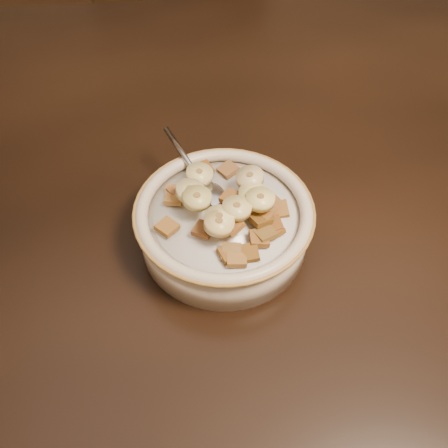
{
  "coord_description": "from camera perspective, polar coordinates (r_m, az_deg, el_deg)",
  "views": [
    {
      "loc": [
        -0.16,
        -0.51,
        1.21
      ],
      "look_at": [
        -0.13,
        -0.15,
        0.78
      ],
      "focal_mm": 40.0,
      "sensor_mm": 36.0,
      "label": 1
    }
  ],
  "objects": [
    {
      "name": "cereal_square_18",
      "position": [
        0.52,
        0.93,
        -0.26
      ],
      "size": [
        0.03,
        0.03,
        0.01
      ],
      "primitive_type": "cube",
      "rotation": [
        -0.25,
        -0.14,
        0.68
      ],
      "color": "brown",
      "rests_on": "milk"
    },
    {
      "name": "banana_slice_4",
      "position": [
        0.53,
        -3.09,
        2.96
      ],
      "size": [
        0.04,
        0.04,
        0.01
      ],
      "primitive_type": "cylinder",
      "rotation": [
        0.03,
        0.06,
        0.45
      ],
      "color": "#D5C967",
      "rests_on": "milk"
    },
    {
      "name": "banana_slice_8",
      "position": [
        0.53,
        4.18,
        2.83
      ],
      "size": [
        0.04,
        0.04,
        0.01
      ],
      "primitive_type": "cylinder",
      "rotation": [
        0.06,
        0.01,
        2.57
      ],
      "color": "#F6E975",
      "rests_on": "milk"
    },
    {
      "name": "cereal_square_5",
      "position": [
        0.52,
        -2.33,
        -0.62
      ],
      "size": [
        0.03,
        0.03,
        0.01
      ],
      "primitive_type": "cube",
      "rotation": [
        0.03,
        0.1,
        2.62
      ],
      "color": "brown",
      "rests_on": "milk"
    },
    {
      "name": "banana_slice_2",
      "position": [
        0.5,
        -0.56,
        0.04
      ],
      "size": [
        0.04,
        0.04,
        0.01
      ],
      "primitive_type": "cylinder",
      "rotation": [
        0.12,
        -0.01,
        1.93
      ],
      "color": "#DFC573",
      "rests_on": "milk"
    },
    {
      "name": "cereal_square_4",
      "position": [
        0.54,
        0.84,
        3.06
      ],
      "size": [
        0.03,
        0.03,
        0.01
      ],
      "primitive_type": "cube",
      "rotation": [
        0.04,
        0.14,
        2.47
      ],
      "color": "brown",
      "rests_on": "milk"
    },
    {
      "name": "banana_slice_7",
      "position": [
        0.51,
        -0.56,
        0.62
      ],
      "size": [
        0.04,
        0.04,
        0.01
      ],
      "primitive_type": "cylinder",
      "rotation": [
        -0.03,
        -0.0,
        1.92
      ],
      "color": "#DBD070",
      "rests_on": "milk"
    },
    {
      "name": "table",
      "position": [
        0.72,
        9.41,
        7.3
      ],
      "size": [
        1.41,
        0.92,
        0.04
      ],
      "primitive_type": "cube",
      "rotation": [
        0.0,
        0.0,
        0.01
      ],
      "color": "black",
      "rests_on": "floor"
    },
    {
      "name": "cereal_square_0",
      "position": [
        0.59,
        -2.4,
        6.32
      ],
      "size": [
        0.03,
        0.03,
        0.01
      ],
      "primitive_type": "cube",
      "rotation": [
        0.0,
        -0.04,
        1.96
      ],
      "color": "brown",
      "rests_on": "milk"
    },
    {
      "name": "cereal_square_9",
      "position": [
        0.59,
        0.47,
        6.25
      ],
      "size": [
        0.03,
        0.03,
        0.01
      ],
      "primitive_type": "cube",
      "rotation": [
        -0.1,
        -0.15,
        0.61
      ],
      "color": "brown",
      "rests_on": "milk"
    },
    {
      "name": "cereal_square_14",
      "position": [
        0.55,
        6.31,
        1.65
      ],
      "size": [
        0.02,
        0.02,
        0.01
      ],
      "primitive_type": "cube",
      "rotation": [
        0.23,
        -0.16,
        0.02
      ],
      "color": "brown",
      "rests_on": "milk"
    },
    {
      "name": "cereal_bowl",
      "position": [
        0.57,
        -0.0,
        -0.46
      ],
      "size": [
        0.19,
        0.19,
        0.05
      ],
      "primitive_type": "cylinder",
      "color": "beige",
      "rests_on": "table"
    },
    {
      "name": "floor",
      "position": [
        1.37,
        5.11,
        -17.35
      ],
      "size": [
        4.0,
        4.5,
        0.1
      ],
      "primitive_type": "cube",
      "color": "#422816",
      "rests_on": "ground"
    },
    {
      "name": "cereal_square_17",
      "position": [
        0.52,
        4.72,
        -1.09
      ],
      "size": [
        0.03,
        0.03,
        0.01
      ],
      "primitive_type": "cube",
      "rotation": [
        -0.16,
        0.04,
        0.45
      ],
      "color": "brown",
      "rests_on": "milk"
    },
    {
      "name": "cereal_square_10",
      "position": [
        0.53,
        5.59,
        -0.1
      ],
      "size": [
        0.02,
        0.02,
        0.01
      ],
      "primitive_type": "cube",
      "rotation": [
        -0.22,
        -0.02,
        1.72
      ],
      "color": "brown",
      "rests_on": "milk"
    },
    {
      "name": "cereal_square_1",
      "position": [
        0.51,
        1.41,
        -3.97
      ],
      "size": [
        0.02,
        0.02,
        0.01
      ],
      "primitive_type": "cube",
      "rotation": [
        0.07,
        0.09,
        1.55
      ],
      "color": "#9B672D",
      "rests_on": "milk"
    },
    {
      "name": "cereal_square_20",
      "position": [
        0.53,
        -6.52,
        -0.34
      ],
      "size": [
        0.03,
        0.03,
        0.01
      ],
      "primitive_type": "cube",
      "rotation": [
        0.06,
        -0.02,
        2.38
      ],
      "color": "brown",
      "rests_on": "milk"
    },
    {
      "name": "banana_slice_0",
      "position": [
        0.57,
        -2.82,
        5.7
      ],
      "size": [
        0.04,
        0.04,
        0.02
      ],
      "primitive_type": "cylinder",
      "rotation": [
        0.08,
        -0.13,
        2.32
      ],
      "color": "tan",
      "rests_on": "milk"
    },
    {
      "name": "banana_slice_6",
      "position": [
        0.54,
        3.31,
        3.36
      ],
      "size": [
        0.04,
        0.04,
        0.01
      ],
      "primitive_type": "cylinder",
      "rotation": [
        -0.05,
        -0.09,
        1.83
      ],
      "color": "#DCCD7F",
      "rests_on": "milk"
    },
    {
      "name": "cereal_square_3",
      "position": [
        0.54,
        2.94,
        2.52
      ],
      "size": [
        0.02,
        0.02,
        0.01
      ],
      "primitive_type": "cube",
      "rotation": [
        -0.17,
        -0.09,
        3.02
      ],
      "color": "#99582B",
      "rests_on": "milk"
    },
    {
      "name": "cereal_square_23",
      "position": [
        0.51,
        0.6,
        -3.44
      ],
      "size": [
        0.03,
        0.03,
        0.01
      ],
      "primitive_type": "cube",
      "rotation": [
        0.16,
        0.0,
        1.94
      ],
      "color": "#99551A",
      "rests_on": "milk"
    },
    {
      "name": "cereal_square_15",
      "position": [
        0.56,
        -5.61,
        2.94
      ],
      "size": [
        0.03,
        0.03,
        0.01
      ],
      "primitive_type": "cube",
      "rotation": [
        0.15,
        0.16,
        2.84
      ],
      "color": "#926027",
      "rests_on": "milk"
    },
    {
      "name": "cereal_square_12",
      "position": [
        0.55,
        5.48,
        2.34
      ],
      "size": [
        0.03,
        0.03,
        0.01
      ],
      "primitive_type": "cube",
      "rotation": [
        0.25,
        -0.08,
        0.71
      ],
      "color": "brown",
      "rests_on": "milk"
    },
    {
      "name": "banana_slice_3",
      "position": [
        0.52,
        1.48,
        1.83
      ],
      "size": [
        0.04,
        0.04,
        0.01
      ],
      "primitive_type": "cylinder",
      "rotation": [
        0.1,
        0.03,
        2.01
      ],
      "color": "#CFBD7B",
      "rests_on": "milk"
    },
    {
      "name": "banana_slice_5",
      "position": [
        0.55,
        2.96,
        5.3
      ],
      "size": [
        0.03,
        0.03,
        0.01
      ],
      "primitive_type": "cylinder",
      "rotation": [
        -0.0,
        0.13,
        3.09
      ],
      "color": "#EBCD87",
      "rests_on": "milk"
    },
    {
      "name": "cereal_square_8",
      "position": [
        0.57,
        -5.25,
        3.64
      ],
      "size": [
        0.03,
        0.03,
        0.01
      ],
      "primitive_type": "cube",
      "rotation": [
        0.11,
        -0.0,
        2.13
      ],
      "color": "brown",
      "rests_on": "milk"
    },
    {
      "name": "cereal_square_6",
      "position": [
        0.53,
        4.15,
        0.57
      ],
      "size": [
        0.03,
        0.03,
        0.01
      ],
      "primitive_type": "cube",
      "rotation": [
        -0.15,
        0.18,
        0.45
      ],
      "color": "brown",
      "rests_on": "milk"
    },
    {
      "name": "milk",
      "position": [
        0.55,
        -0.0,
        1.05
      ],
      "size": [
        0.16,
        0.16,
        0.0
      ],
      "primitive_type": "cylinder",
      "color": "silver",
      "rests_on": "cereal_bowl"
    },
    {
      "name": "cereal_square_13",
      "position": [
        0.51,
        2.88,
        -3.31
      ],
      "size": [
        0.02,
        0.02,
        0.01
      ],
      "primitive_type": "cube",
      "rotation": [
        -0.16,
        -0.1,
        1.62
      ],
      "color": "brown",
      "rests_on": "milk"
    },
    {
      "name": "cereal_square_19",
      "position": [
        0.53,
        4.27,
        0.76
      ],
      "size": [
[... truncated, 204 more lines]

